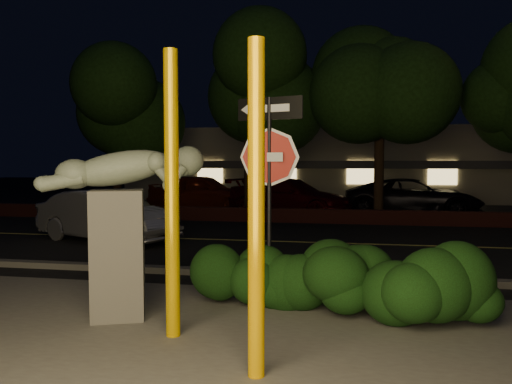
# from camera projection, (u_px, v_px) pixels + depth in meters

# --- Properties ---
(ground) EXTENTS (90.00, 90.00, 0.00)m
(ground) POSITION_uv_depth(u_px,v_px,m) (304.00, 228.00, 16.25)
(ground) COLOR black
(ground) RESTS_ON ground
(patio) EXTENTS (14.00, 6.00, 0.02)m
(patio) POSITION_uv_depth(u_px,v_px,m) (216.00, 358.00, 5.45)
(patio) COLOR #4C4944
(patio) RESTS_ON ground
(road) EXTENTS (80.00, 8.00, 0.01)m
(road) POSITION_uv_depth(u_px,v_px,m) (295.00, 242.00, 13.31)
(road) COLOR black
(road) RESTS_ON ground
(lane_marking) EXTENTS (80.00, 0.12, 0.00)m
(lane_marking) POSITION_uv_depth(u_px,v_px,m) (295.00, 242.00, 13.30)
(lane_marking) COLOR #BBB04A
(lane_marking) RESTS_ON road
(curb) EXTENTS (80.00, 0.25, 0.12)m
(curb) POSITION_uv_depth(u_px,v_px,m) (271.00, 274.00, 9.28)
(curb) COLOR #4C4944
(curb) RESTS_ON ground
(brick_wall) EXTENTS (40.00, 0.35, 0.50)m
(brick_wall) POSITION_uv_depth(u_px,v_px,m) (308.00, 216.00, 17.51)
(brick_wall) COLOR #4A1B17
(brick_wall) RESTS_ON ground
(parking_lot) EXTENTS (40.00, 12.00, 0.01)m
(parking_lot) POSITION_uv_depth(u_px,v_px,m) (318.00, 208.00, 23.12)
(parking_lot) COLOR black
(parking_lot) RESTS_ON ground
(building) EXTENTS (22.00, 10.20, 4.00)m
(building) POSITION_uv_depth(u_px,v_px,m) (326.00, 164.00, 30.83)
(building) COLOR #716D5A
(building) RESTS_ON ground
(tree_far_a) EXTENTS (4.60, 4.60, 7.43)m
(tree_far_a) POSITION_uv_depth(u_px,v_px,m) (116.00, 83.00, 20.33)
(tree_far_a) COLOR black
(tree_far_a) RESTS_ON ground
(tree_far_b) EXTENTS (5.20, 5.20, 8.41)m
(tree_far_b) POSITION_uv_depth(u_px,v_px,m) (249.00, 62.00, 19.48)
(tree_far_b) COLOR black
(tree_far_b) RESTS_ON ground
(tree_far_c) EXTENTS (4.80, 4.80, 7.84)m
(tree_far_c) POSITION_uv_depth(u_px,v_px,m) (380.00, 66.00, 18.20)
(tree_far_c) COLOR black
(tree_far_c) RESTS_ON ground
(yellow_pole_left) EXTENTS (0.17, 0.17, 3.49)m
(yellow_pole_left) POSITION_uv_depth(u_px,v_px,m) (172.00, 195.00, 6.02)
(yellow_pole_left) COLOR #E3AA00
(yellow_pole_left) RESTS_ON ground
(yellow_pole_right) EXTENTS (0.17, 0.17, 3.34)m
(yellow_pole_right) POSITION_uv_depth(u_px,v_px,m) (256.00, 211.00, 4.87)
(yellow_pole_right) COLOR #FFB200
(yellow_pole_right) RESTS_ON ground
(signpost) EXTENTS (1.02, 0.32, 3.11)m
(signpost) POSITION_uv_depth(u_px,v_px,m) (269.00, 158.00, 7.47)
(signpost) COLOR black
(signpost) RESTS_ON ground
(sculpture) EXTENTS (2.17, 1.31, 2.37)m
(sculpture) POSITION_uv_depth(u_px,v_px,m) (121.00, 212.00, 6.81)
(sculpture) COLOR #4C4944
(sculpture) RESTS_ON ground
(hedge_center) EXTENTS (1.80, 0.85, 0.94)m
(hedge_center) POSITION_uv_depth(u_px,v_px,m) (255.00, 274.00, 7.47)
(hedge_center) COLOR black
(hedge_center) RESTS_ON ground
(hedge_right) EXTENTS (2.03, 1.57, 1.18)m
(hedge_right) POSITION_uv_depth(u_px,v_px,m) (325.00, 272.00, 7.05)
(hedge_right) COLOR black
(hedge_right) RESTS_ON ground
(hedge_far_right) EXTENTS (1.68, 1.11, 1.12)m
(hedge_far_right) POSITION_uv_depth(u_px,v_px,m) (439.00, 289.00, 6.22)
(hedge_far_right) COLOR black
(hedge_far_right) RESTS_ON ground
(silver_sedan) EXTENTS (4.45, 2.92, 1.39)m
(silver_sedan) POSITION_uv_depth(u_px,v_px,m) (107.00, 216.00, 13.42)
(silver_sedan) COLOR silver
(silver_sedan) RESTS_ON ground
(parked_car_red) EXTENTS (4.75, 1.98, 1.61)m
(parked_car_red) POSITION_uv_depth(u_px,v_px,m) (202.00, 192.00, 22.22)
(parked_car_red) COLOR maroon
(parked_car_red) RESTS_ON ground
(parked_car_darkred) EXTENTS (5.53, 3.75, 1.49)m
(parked_car_darkred) POSITION_uv_depth(u_px,v_px,m) (289.00, 197.00, 20.03)
(parked_car_darkred) COLOR #46070C
(parked_car_darkred) RESTS_ON ground
(parked_car_dark) EXTENTS (5.44, 2.75, 1.48)m
(parked_car_dark) POSITION_uv_depth(u_px,v_px,m) (413.00, 197.00, 20.01)
(parked_car_dark) COLOR black
(parked_car_dark) RESTS_ON ground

